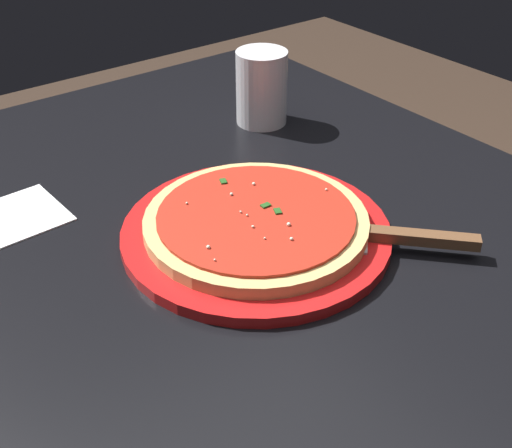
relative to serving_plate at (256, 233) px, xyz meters
The scene contains 6 objects.
restaurant_table 0.13m from the serving_plate, 65.86° to the left, with size 1.12×0.94×0.76m.
serving_plate is the anchor object (origin of this frame).
pizza 0.02m from the serving_plate, 30.28° to the right, with size 0.28×0.28×0.02m.
pizza_server 0.16m from the serving_plate, 136.74° to the right, with size 0.19×0.18×0.01m.
cup_tall_drink 0.34m from the serving_plate, 39.02° to the right, with size 0.08×0.08×0.12m, color silver.
napkin_folded_right 0.31m from the serving_plate, 43.82° to the left, with size 0.11×0.11×0.00m, color white.
Camera 1 is at (-0.54, 0.38, 1.23)m, focal length 46.29 mm.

